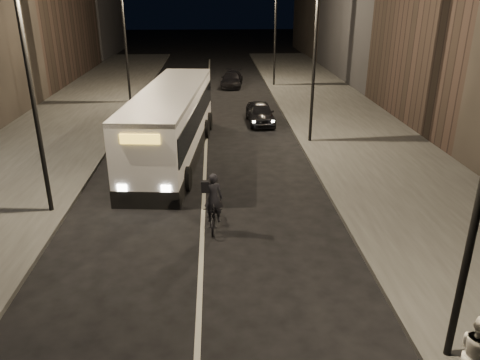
{
  "coord_description": "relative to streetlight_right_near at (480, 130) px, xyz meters",
  "views": [
    {
      "loc": [
        0.52,
        -11.95,
        7.72
      ],
      "look_at": [
        1.35,
        3.25,
        1.5
      ],
      "focal_mm": 35.0,
      "sensor_mm": 36.0,
      "label": 1
    }
  ],
  "objects": [
    {
      "name": "sidewalk_right",
      "position": [
        3.17,
        18.0,
        -5.28
      ],
      "size": [
        7.0,
        70.0,
        0.16
      ],
      "primitive_type": "cube",
      "color": "#343432",
      "rests_on": "ground"
    },
    {
      "name": "car_far",
      "position": [
        -3.32,
        32.23,
        -4.75
      ],
      "size": [
        2.18,
        4.37,
        1.22
      ],
      "primitive_type": "imported",
      "rotation": [
        0.0,
        0.0,
        -0.12
      ],
      "color": "black",
      "rests_on": "ground"
    },
    {
      "name": "car_near",
      "position": [
        -2.03,
        20.17,
        -4.7
      ],
      "size": [
        1.7,
        3.93,
        1.32
      ],
      "primitive_type": "imported",
      "rotation": [
        0.0,
        0.0,
        0.04
      ],
      "color": "black",
      "rests_on": "ground"
    },
    {
      "name": "streetlight_right_near",
      "position": [
        0.0,
        0.0,
        0.0
      ],
      "size": [
        1.2,
        0.44,
        8.12
      ],
      "color": "black",
      "rests_on": "sidewalk_right"
    },
    {
      "name": "ground",
      "position": [
        -5.33,
        4.0,
        -5.36
      ],
      "size": [
        180.0,
        180.0,
        0.0
      ],
      "primitive_type": "plane",
      "color": "black",
      "rests_on": "ground"
    },
    {
      "name": "streetlight_right_far",
      "position": [
        0.0,
        32.0,
        0.0
      ],
      "size": [
        1.2,
        0.44,
        8.12
      ],
      "color": "black",
      "rests_on": "sidewalk_right"
    },
    {
      "name": "sidewalk_left",
      "position": [
        -13.83,
        18.0,
        -5.28
      ],
      "size": [
        7.0,
        70.0,
        0.16
      ],
      "primitive_type": "cube",
      "color": "#343432",
      "rests_on": "ground"
    },
    {
      "name": "streetlight_left_near",
      "position": [
        -10.66,
        8.0,
        0.0
      ],
      "size": [
        1.2,
        0.44,
        8.12
      ],
      "color": "black",
      "rests_on": "sidewalk_left"
    },
    {
      "name": "pedestrian_woman",
      "position": [
        0.27,
        -1.0,
        -4.3
      ],
      "size": [
        0.71,
        0.9,
        1.81
      ],
      "primitive_type": "imported",
      "rotation": [
        0.0,
        0.0,
        1.54
      ],
      "color": "white",
      "rests_on": "sidewalk_right"
    },
    {
      "name": "car_mid",
      "position": [
        -8.93,
        25.86,
        -4.74
      ],
      "size": [
        1.81,
        3.89,
        1.24
      ],
      "primitive_type": "imported",
      "rotation": [
        0.0,
        0.0,
        3.0
      ],
      "color": "#3E3D40",
      "rests_on": "ground"
    },
    {
      "name": "cyclist_on_bicycle",
      "position": [
        -4.93,
        6.52,
        -4.66
      ],
      "size": [
        0.71,
        1.86,
        2.11
      ],
      "rotation": [
        0.0,
        0.0,
        -0.04
      ],
      "color": "black",
      "rests_on": "ground"
    },
    {
      "name": "streetlight_right_mid",
      "position": [
        0.0,
        16.0,
        0.0
      ],
      "size": [
        1.2,
        0.44,
        8.12
      ],
      "color": "black",
      "rests_on": "sidewalk_right"
    },
    {
      "name": "streetlight_left_far",
      "position": [
        -10.66,
        26.0,
        0.0
      ],
      "size": [
        1.2,
        0.44,
        8.12
      ],
      "color": "black",
      "rests_on": "sidewalk_left"
    },
    {
      "name": "city_bus",
      "position": [
        -6.93,
        14.33,
        -3.55
      ],
      "size": [
        3.8,
        12.55,
        3.33
      ],
      "rotation": [
        0.0,
        0.0,
        -0.09
      ],
      "color": "white",
      "rests_on": "ground"
    }
  ]
}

